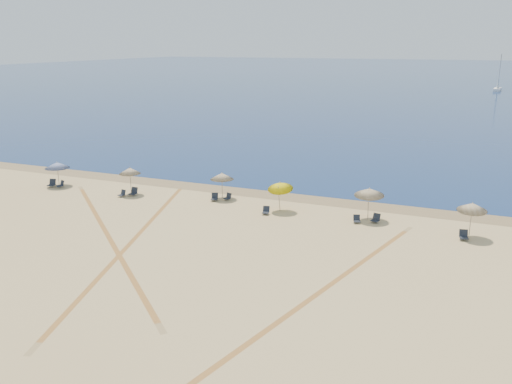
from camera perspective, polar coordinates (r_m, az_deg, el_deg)
ground at (r=27.81m, az=-15.98°, el=-13.18°), size 160.00×160.00×0.00m
ocean at (r=244.69m, az=18.61°, el=12.01°), size 500.00×500.00×0.00m
wet_sand at (r=47.47m, az=1.80°, el=-0.28°), size 500.00×500.00×0.00m
umbrella_0 at (r=53.35m, az=-20.70°, el=2.73°), size 2.31×2.31×2.35m
umbrella_1 at (r=48.29m, az=-13.48°, el=2.25°), size 1.91×1.91×2.53m
umbrella_2 at (r=45.90m, az=-3.70°, el=1.72°), size 2.04×2.04×2.35m
umbrella_3 at (r=42.32m, az=2.63°, el=0.68°), size 2.05×2.12×2.64m
umbrella_4 at (r=41.12m, az=12.15°, el=0.01°), size 2.27×2.32×2.61m
umbrella_5 at (r=39.43m, az=22.34°, el=-1.50°), size 2.04×2.08×2.62m
chair_0 at (r=53.55m, az=-21.20°, el=0.87°), size 0.76×0.84×0.74m
chair_1 at (r=52.98m, az=-20.34°, el=0.77°), size 0.78×0.83×0.68m
chair_2 at (r=48.24m, az=-14.26°, el=-0.18°), size 0.62×0.69×0.61m
chair_3 at (r=48.34m, az=-13.10°, el=-0.00°), size 0.62×0.72×0.73m
chair_4 at (r=45.69m, az=-4.49°, el=-0.58°), size 0.74×0.80×0.68m
chair_5 at (r=45.85m, az=-3.05°, el=-0.54°), size 0.63×0.69×0.60m
chair_6 at (r=42.02m, az=1.08°, el=-2.04°), size 0.62×0.69×0.64m
chair_7 at (r=40.78m, az=10.84°, el=-2.93°), size 0.67×0.72×0.60m
chair_8 at (r=41.12m, az=12.83°, el=-2.83°), size 0.71×0.79×0.69m
chair_9 at (r=39.43m, az=21.54°, el=-4.39°), size 0.68×0.76×0.69m
sailboat_1 at (r=165.50m, az=24.75°, el=10.97°), size 2.45×6.93×10.11m
tire_tracks at (r=34.77m, az=-9.05°, el=-6.66°), size 53.52×42.10×0.00m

